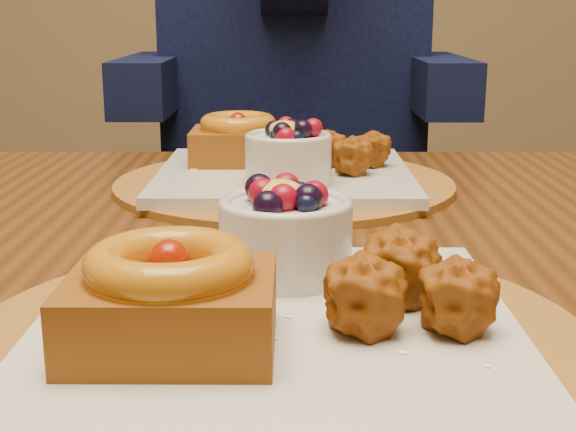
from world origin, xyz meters
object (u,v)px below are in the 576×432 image
at_px(place_setting_near, 272,305).
at_px(chair_far, 307,225).
at_px(place_setting_far, 282,167).
at_px(dining_table, 282,326).

bearing_deg(place_setting_near, chair_far, 87.82).
bearing_deg(chair_far, place_setting_near, -94.47).
height_order(place_setting_near, place_setting_far, same).
bearing_deg(dining_table, place_setting_far, 90.72).
height_order(place_setting_far, chair_far, chair_far).
relative_size(place_setting_far, chair_far, 0.39).
bearing_deg(chair_far, dining_table, -94.83).
distance_m(place_setting_near, place_setting_far, 0.43).
relative_size(dining_table, place_setting_far, 4.21).
distance_m(dining_table, place_setting_far, 0.24).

